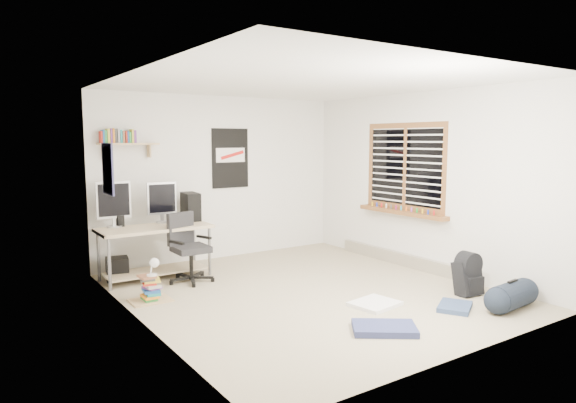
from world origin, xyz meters
TOP-DOWN VIEW (x-y plane):
  - floor at (0.00, 0.00)m, footprint 4.00×4.50m
  - ceiling at (0.00, 0.00)m, footprint 4.00×4.50m
  - back_wall at (0.00, 2.25)m, footprint 4.00×0.01m
  - left_wall at (-2.00, 0.00)m, footprint 0.01×4.50m
  - right_wall at (2.00, 0.00)m, footprint 0.01×4.50m
  - desk at (-1.30, 1.63)m, footprint 1.57×0.99m
  - monitor_left at (-1.75, 1.89)m, footprint 0.44×0.12m
  - monitor_right at (-1.10, 1.89)m, footprint 0.41×0.12m
  - pc_tower at (-0.67, 1.89)m, footprint 0.24×0.43m
  - keyboard at (-1.54, 1.83)m, footprint 0.39×0.26m
  - speaker_left at (-1.68, 1.89)m, footprint 0.11×0.11m
  - speaker_right at (-0.98, 1.54)m, footprint 0.12×0.12m
  - office_chair at (-0.97, 1.21)m, footprint 0.74×0.74m
  - wall_shelf at (-1.45, 2.14)m, footprint 0.80×0.22m
  - poster_back_wall at (0.15, 2.23)m, footprint 0.62×0.03m
  - poster_left_wall at (-1.99, 1.20)m, footprint 0.02×0.42m
  - window at (1.95, 0.30)m, footprint 0.10×1.50m
  - baseboard_heater at (1.96, 0.30)m, footprint 0.08×2.50m
  - backpack at (1.52, -1.16)m, footprint 0.33×0.27m
  - duffel_bag at (1.48, -1.76)m, footprint 0.32×0.32m
  - tshirt at (0.32, -0.85)m, footprint 0.56×0.49m
  - jeans_a at (-0.14, -1.47)m, footprint 0.71×0.66m
  - jeans_b at (0.96, -1.42)m, footprint 0.54×0.50m
  - book_stack at (-1.70, 0.72)m, footprint 0.47×0.42m
  - desk_lamp at (-1.68, 0.70)m, footprint 0.18×0.23m
  - subwoofer at (-1.75, 1.84)m, footprint 0.33×0.33m

SIDE VIEW (x-z plane):
  - floor at x=0.00m, z-range -0.01..0.00m
  - tshirt at x=0.32m, z-range 0.00..0.04m
  - jeans_b at x=0.96m, z-range 0.00..0.05m
  - jeans_a at x=-0.14m, z-range 0.00..0.06m
  - baseboard_heater at x=1.96m, z-range 0.00..0.18m
  - duffel_bag at x=1.48m, z-range -0.15..0.43m
  - subwoofer at x=-1.75m, z-range -0.02..0.30m
  - book_stack at x=-1.70m, z-range 0.01..0.29m
  - backpack at x=1.52m, z-range 0.00..0.40m
  - desk at x=-1.30m, z-range 0.03..0.70m
  - desk_lamp at x=-1.68m, z-range 0.28..0.48m
  - office_chair at x=-0.97m, z-range 0.04..0.94m
  - keyboard at x=-1.54m, z-range 0.66..0.68m
  - speaker_right at x=-0.98m, z-range 0.66..0.85m
  - speaker_left at x=-1.68m, z-range 0.66..0.85m
  - pc_tower at x=-0.67m, z-range 0.66..1.09m
  - monitor_right at x=-1.10m, z-range 0.66..1.11m
  - monitor_left at x=-1.75m, z-range 0.66..1.15m
  - back_wall at x=0.00m, z-range 0.00..2.50m
  - left_wall at x=-2.00m, z-range 0.00..2.50m
  - right_wall at x=2.00m, z-range 0.00..2.50m
  - window at x=1.95m, z-range 0.82..2.08m
  - poster_left_wall at x=-1.99m, z-range 1.20..1.80m
  - poster_back_wall at x=0.15m, z-range 1.09..2.01m
  - wall_shelf at x=-1.45m, z-range 1.66..1.90m
  - ceiling at x=0.00m, z-range 2.50..2.51m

